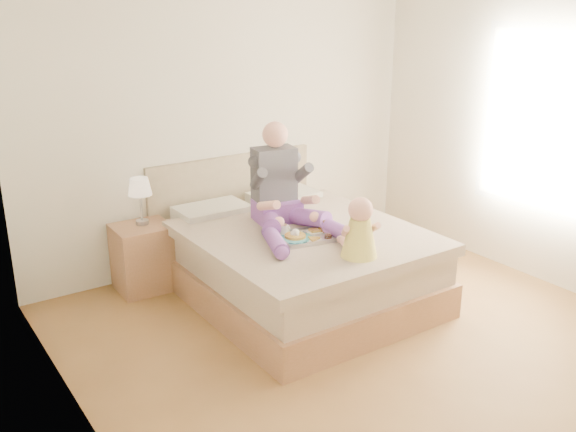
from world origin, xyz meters
TOP-DOWN VIEW (x-y plane):
  - room at (0.08, 0.01)m, footprint 4.02×4.22m
  - bed at (0.00, 1.08)m, footprint 1.70×2.18m
  - nightstand at (-1.00, 1.86)m, footprint 0.48×0.43m
  - lamp at (-0.97, 1.89)m, footprint 0.20×0.20m
  - adult at (-0.05, 1.12)m, footprint 0.73×1.09m
  - tray at (-0.08, 0.76)m, footprint 0.47×0.40m
  - baby at (0.03, 0.26)m, footprint 0.31×0.40m

SIDE VIEW (x-z plane):
  - nightstand at x=-1.00m, z-range 0.00..0.57m
  - bed at x=0.00m, z-range -0.18..0.82m
  - tray at x=-0.08m, z-range 0.58..0.70m
  - baby at x=0.03m, z-range 0.57..1.01m
  - adult at x=-0.05m, z-range 0.43..1.29m
  - lamp at x=-0.97m, z-range 0.68..1.08m
  - room at x=0.08m, z-range 0.15..2.87m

